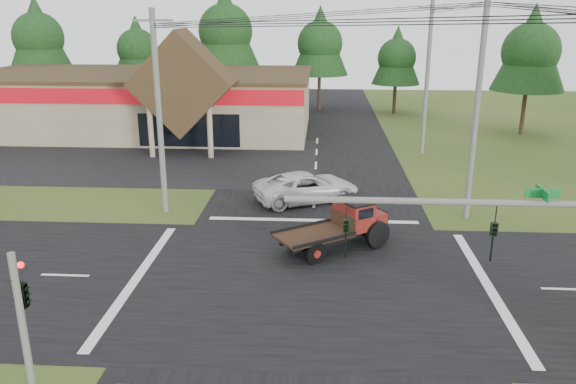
{
  "coord_description": "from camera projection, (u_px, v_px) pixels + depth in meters",
  "views": [
    {
      "loc": [
        0.36,
        -20.19,
        10.23
      ],
      "look_at": [
        -1.17,
        4.92,
        2.2
      ],
      "focal_mm": 35.0,
      "sensor_mm": 36.0,
      "label": 1
    }
  ],
  "objects": [
    {
      "name": "cvs_building",
      "position": [
        144.0,
        100.0,
        50.51
      ],
      "size": [
        30.4,
        18.2,
        9.19
      ],
      "color": "gray",
      "rests_on": "ground"
    },
    {
      "name": "tree_row_d",
      "position": [
        320.0,
        41.0,
        60.02
      ],
      "size": [
        6.16,
        6.16,
        11.11
      ],
      "color": "#332316",
      "rests_on": "ground"
    },
    {
      "name": "utility_pole_ne",
      "position": [
        477.0,
        105.0,
        27.68
      ],
      "size": [
        2.0,
        0.3,
        11.5
      ],
      "color": "#595651",
      "rests_on": "ground"
    },
    {
      "name": "ground",
      "position": [
        310.0,
        283.0,
        22.33
      ],
      "size": [
        120.0,
        120.0,
        0.0
      ],
      "primitive_type": "plane",
      "color": "#2E4317",
      "rests_on": "ground"
    },
    {
      "name": "tree_row_e",
      "position": [
        397.0,
        56.0,
        58.07
      ],
      "size": [
        5.04,
        5.04,
        9.09
      ],
      "color": "#332316",
      "rests_on": "ground"
    },
    {
      "name": "tree_row_a",
      "position": [
        38.0,
        35.0,
        59.66
      ],
      "size": [
        6.72,
        6.72,
        12.12
      ],
      "color": "#332316",
      "rests_on": "ground"
    },
    {
      "name": "traffic_signal_corner",
      "position": [
        19.0,
        281.0,
        14.73
      ],
      "size": [
        0.53,
        2.48,
        4.4
      ],
      "color": "#595651",
      "rests_on": "ground"
    },
    {
      "name": "utility_pole_nw",
      "position": [
        159.0,
        112.0,
        28.76
      ],
      "size": [
        2.0,
        0.3,
        10.5
      ],
      "color": "#595651",
      "rests_on": "ground"
    },
    {
      "name": "road_ns",
      "position": [
        310.0,
        282.0,
        22.32
      ],
      "size": [
        12.0,
        120.0,
        0.02
      ],
      "primitive_type": "cube",
      "color": "black",
      "rests_on": "ground"
    },
    {
      "name": "parking_apron",
      "position": [
        126.0,
        159.0,
        41.2
      ],
      "size": [
        28.0,
        14.0,
        0.02
      ],
      "primitive_type": "cube",
      "color": "black",
      "rests_on": "ground"
    },
    {
      "name": "utility_pole_n",
      "position": [
        427.0,
        78.0,
        41.04
      ],
      "size": [
        2.0,
        0.3,
        11.2
      ],
      "color": "#595651",
      "rests_on": "ground"
    },
    {
      "name": "antique_flatbed_truck",
      "position": [
        334.0,
        226.0,
        25.15
      ],
      "size": [
        5.58,
        4.68,
        2.24
      ],
      "primitive_type": null,
      "rotation": [
        0.0,
        0.0,
        -0.98
      ],
      "color": "#5B0D11",
      "rests_on": "ground"
    },
    {
      "name": "tree_side_ne",
      "position": [
        531.0,
        49.0,
        47.57
      ],
      "size": [
        6.16,
        6.16,
        11.11
      ],
      "color": "#332316",
      "rests_on": "ground"
    },
    {
      "name": "white_pickup",
      "position": [
        307.0,
        187.0,
        31.83
      ],
      "size": [
        6.55,
        4.9,
        1.65
      ],
      "primitive_type": "imported",
      "rotation": [
        0.0,
        0.0,
        1.98
      ],
      "color": "silver",
      "rests_on": "ground"
    },
    {
      "name": "road_ew",
      "position": [
        310.0,
        282.0,
        22.32
      ],
      "size": [
        120.0,
        12.0,
        0.02
      ],
      "primitive_type": "cube",
      "color": "black",
      "rests_on": "ground"
    },
    {
      "name": "tree_row_c",
      "position": [
        225.0,
        28.0,
        59.24
      ],
      "size": [
        7.28,
        7.28,
        13.13
      ],
      "color": "#332316",
      "rests_on": "ground"
    },
    {
      "name": "tree_row_b",
      "position": [
        137.0,
        47.0,
        61.39
      ],
      "size": [
        5.6,
        5.6,
        10.1
      ],
      "color": "#332316",
      "rests_on": "ground"
    },
    {
      "name": "traffic_signal_mast",
      "position": [
        546.0,
        266.0,
        13.51
      ],
      "size": [
        8.12,
        0.24,
        7.0
      ],
      "color": "#595651",
      "rests_on": "ground"
    }
  ]
}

